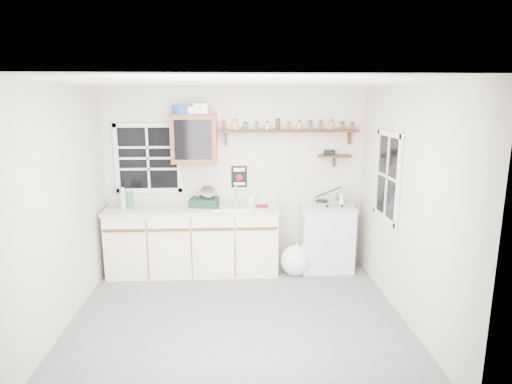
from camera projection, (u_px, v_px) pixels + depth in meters
room at (237, 206)px, 4.44m from camera, size 3.64×3.24×2.54m
main_cabinet at (194, 240)px, 5.85m from camera, size 2.31×0.63×0.92m
right_cabinet at (326, 237)px, 5.97m from camera, size 0.73×0.57×0.91m
sink at (232, 206)px, 5.78m from camera, size 0.52×0.44×0.29m
upper_cabinet at (194, 139)px, 5.70m from camera, size 0.60×0.32×0.65m
upper_cabinet_clutter at (189, 110)px, 5.62m from camera, size 0.47×0.24×0.14m
spice_shelf at (288, 130)px, 5.81m from camera, size 1.91×0.18×0.35m
secondary_shelf at (333, 156)px, 5.93m from camera, size 0.45×0.16×0.24m
warning_sign at (239, 177)px, 5.99m from camera, size 0.22×0.02×0.30m
window_back at (148, 158)px, 5.86m from camera, size 0.93×0.03×0.98m
window_right at (388, 177)px, 5.03m from camera, size 0.03×0.78×1.08m
water_bottles at (127, 199)px, 5.65m from camera, size 0.17×0.09×0.29m
dish_rack at (205, 200)px, 5.78m from camera, size 0.41×0.33×0.28m
soap_bottle at (251, 198)px, 5.88m from camera, size 0.08×0.08×0.17m
rag at (262, 206)px, 5.75m from camera, size 0.18×0.17×0.02m
hotplate at (332, 203)px, 5.85m from camera, size 0.57×0.33×0.08m
saucepan at (342, 197)px, 5.84m from camera, size 0.45×0.24×0.19m
trash_bag at (295, 260)px, 5.81m from camera, size 0.42×0.38×0.48m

